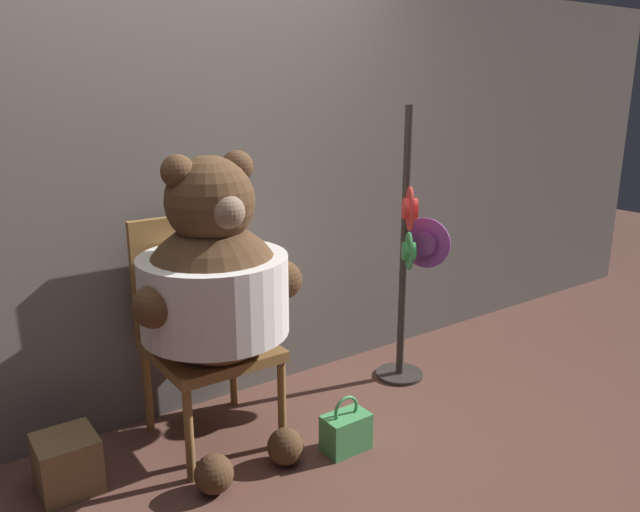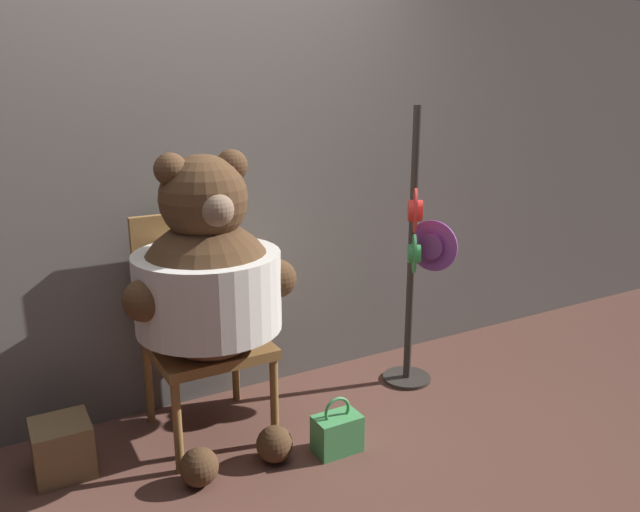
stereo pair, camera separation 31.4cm
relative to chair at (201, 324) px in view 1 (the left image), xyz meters
The scene contains 7 objects.
ground_plane 0.68m from the chair, 78.23° to the right, with size 14.00×14.00×0.00m, color brown.
wall_back 0.64m from the chair, 76.59° to the left, with size 8.00×0.10×2.26m.
chair is the anchor object (origin of this frame).
teddy_bear 0.32m from the chair, 92.35° to the right, with size 0.81×0.71×1.41m.
hat_display_rack 1.21m from the chair, ahead, with size 0.30×0.38×1.58m.
handbag_on_ground 0.86m from the chair, 49.79° to the right, with size 0.22×0.14×0.28m.
wooden_crate 0.83m from the chair, behind, with size 0.25×0.25×0.25m.
Camera 1 is at (-1.22, -2.26, 1.70)m, focal length 35.00 mm.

